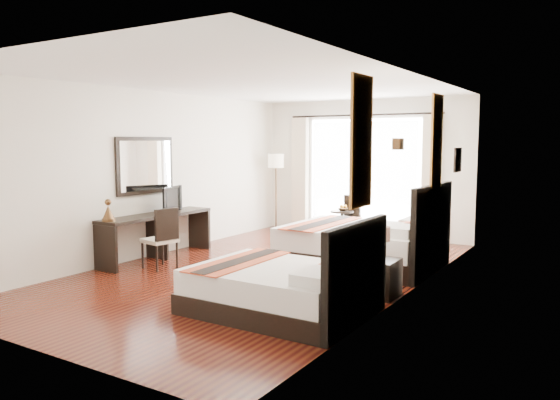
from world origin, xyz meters
The scene contains 29 objects.
floor centered at (0.00, 0.00, -0.01)m, with size 4.50×7.50×0.01m, color #320B09.
ceiling centered at (0.00, 0.00, 2.79)m, with size 4.50×7.50×0.02m, color white.
wall_headboard centered at (2.25, 0.00, 1.40)m, with size 0.01×7.50×2.80m, color silver.
wall_desk centered at (-2.25, 0.00, 1.40)m, with size 0.01×7.50×2.80m, color silver.
wall_window centered at (0.00, 3.75, 1.40)m, with size 4.50×0.01×2.80m, color silver.
wall_entry centered at (0.00, -3.75, 1.40)m, with size 4.50×0.01×2.80m, color silver.
window_glass centered at (0.00, 3.73, 1.30)m, with size 2.40×0.02×2.20m, color white.
sheer_curtain centered at (0.00, 3.67, 1.30)m, with size 2.30×0.02×2.10m, color white.
drape_left centered at (-1.45, 3.63, 1.28)m, with size 0.35×0.14×2.35m, color beige.
drape_right centered at (1.45, 3.63, 1.28)m, with size 0.35×0.14×2.35m, color beige.
art_panel_near centered at (2.23, -1.53, 1.95)m, with size 0.03×0.50×1.35m, color maroon.
art_panel_far centered at (2.23, 1.16, 1.95)m, with size 0.03×0.50×1.35m, color maroon.
wall_sconce centered at (2.19, -0.34, 1.92)m, with size 0.10×0.14×0.14m, color #472F19.
mirror_frame centered at (-2.22, -0.21, 1.55)m, with size 0.04×1.25×0.95m, color black.
mirror_glass centered at (-2.19, -0.21, 1.55)m, with size 0.01×1.12×0.82m, color white.
bed_near centered at (1.31, -1.53, 0.29)m, with size 1.98×1.55×1.11m.
bed_far centered at (1.14, 1.16, 0.34)m, with size 2.34×1.82×1.32m.
nightstand centered at (2.01, -0.34, 0.24)m, with size 0.40×0.49×0.47m, color black.
table_lamp centered at (1.97, -0.29, 0.76)m, with size 0.24×0.24×0.38m.
vase centered at (2.02, -0.49, 0.57)m, with size 0.14×0.14×0.14m, color black.
console_desk centered at (-1.99, -0.21, 0.38)m, with size 0.50×2.20×0.76m, color black.
television centered at (-1.97, 0.05, 0.97)m, with size 0.76×0.10×0.44m, color black.
bronze_figurine centered at (-1.99, -1.21, 0.90)m, with size 0.20×0.20×0.29m, color #472F19, non-canonical shape.
desk_chair centered at (-1.43, -0.71, 0.29)m, with size 0.51×0.51×0.95m.
floor_lamp centered at (-1.86, 3.29, 1.42)m, with size 0.34×0.34×1.68m.
side_table centered at (-0.23, 3.21, 0.28)m, with size 0.48×0.48×0.56m, color black.
fruit_bowl centered at (-0.21, 3.22, 0.58)m, with size 0.20×0.20×0.05m, color #49351A.
window_chair centered at (-0.12, 3.29, 0.26)m, with size 0.42×0.42×0.85m.
jute_rug centered at (-0.20, 2.32, 0.01)m, with size 1.36×0.92×0.01m, color tan.
Camera 1 is at (4.48, -6.73, 1.96)m, focal length 35.00 mm.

